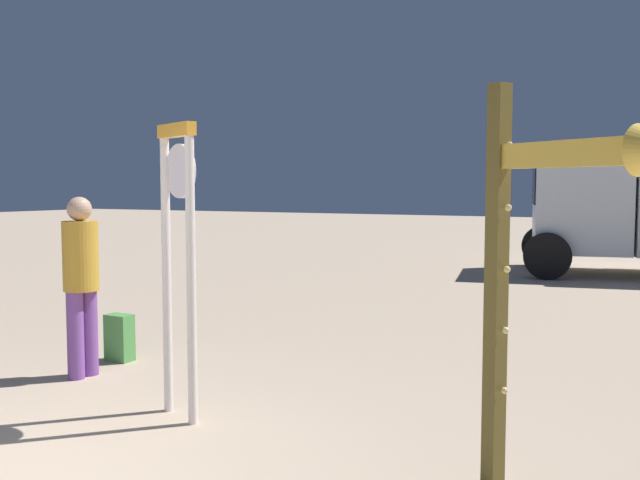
% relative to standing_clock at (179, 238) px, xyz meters
% --- Properties ---
extents(standing_clock, '(0.47, 0.26, 2.25)m').
position_rel_standing_clock_xyz_m(standing_clock, '(0.00, 0.00, 0.00)').
color(standing_clock, white).
rests_on(standing_clock, ground_plane).
extents(arrow_sign, '(1.08, 0.73, 2.36)m').
position_rel_standing_clock_xyz_m(arrow_sign, '(2.75, -0.30, 0.15)').
color(arrow_sign, brown).
rests_on(arrow_sign, ground_plane).
extents(person_near_clock, '(0.32, 0.32, 1.68)m').
position_rel_standing_clock_xyz_m(person_near_clock, '(-1.54, 0.48, -0.44)').
color(person_near_clock, '#7D499F').
rests_on(person_near_clock, ground_plane).
extents(backpack, '(0.27, 0.21, 0.48)m').
position_rel_standing_clock_xyz_m(backpack, '(-1.67, 1.09, -1.15)').
color(backpack, '#529E4C').
rests_on(backpack, ground_plane).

